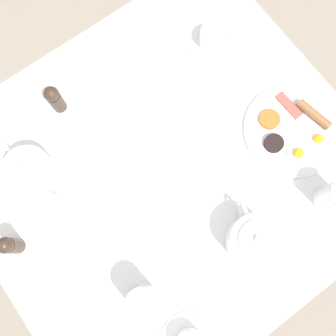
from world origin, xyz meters
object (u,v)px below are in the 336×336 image
knife_by_plate (161,180)px  breakfast_plate (293,130)px  teapot_near (253,240)px  salt_grinder (10,246)px  teacup_with_saucer_left (213,39)px  fork_by_plate (99,237)px  water_glass_short (143,302)px  teapot_far (32,174)px  water_glass_tall (336,196)px  pepper_grinder (55,99)px

knife_by_plate → breakfast_plate: bearing=74.6°
teapot_near → salt_grinder: bearing=-105.8°
teacup_with_saucer_left → fork_by_plate: teacup_with_saucer_left is taller
fork_by_plate → teapot_near: bearing=52.5°
water_glass_short → teacup_with_saucer_left: bearing=129.2°
breakfast_plate → salt_grinder: 0.84m
water_glass_short → knife_by_plate: 0.33m
teapot_far → water_glass_tall: same height
breakfast_plate → pepper_grinder: (-0.46, -0.50, 0.05)m
pepper_grinder → fork_by_plate: (0.38, -0.12, -0.06)m
teacup_with_saucer_left → knife_by_plate: bearing=-56.0°
teapot_far → knife_by_plate: 0.35m
teacup_with_saucer_left → salt_grinder: size_ratio=1.38×
salt_grinder → teacup_with_saucer_left: bearing=102.4°
breakfast_plate → knife_by_plate: bearing=-105.4°
water_glass_short → salt_grinder: bearing=-147.6°
teapot_near → salt_grinder: 0.63m
teapot_near → teapot_far: 0.61m
teapot_near → water_glass_tall: size_ratio=1.66×
breakfast_plate → water_glass_tall: size_ratio=2.19×
teapot_near → pepper_grinder: bearing=-143.1°
teacup_with_saucer_left → fork_by_plate: (0.28, -0.60, -0.02)m
fork_by_plate → breakfast_plate: bearing=82.8°
teapot_near → knife_by_plate: size_ratio=1.12×
water_glass_short → teapot_far: bearing=-173.1°
salt_grinder → fork_by_plate: 0.23m
teapot_far → teapot_near: bearing=-152.6°
water_glass_short → salt_grinder: size_ratio=1.18×
fork_by_plate → teapot_far: bearing=-168.9°
water_glass_short → fork_by_plate: size_ratio=0.79×
breakfast_plate → teapot_near: bearing=-60.4°
pepper_grinder → teapot_far: bearing=-48.8°
water_glass_short → knife_by_plate: bearing=136.6°
teapot_far → pepper_grinder: bearing=-58.7°
fork_by_plate → knife_by_plate: bearing=97.4°
salt_grinder → water_glass_tall: bearing=62.5°
teapot_far → salt_grinder: teapot_far is taller
water_glass_tall → salt_grinder: water_glass_tall is taller
teacup_with_saucer_left → teapot_near: bearing=-27.9°
teapot_far → teacup_with_saucer_left: (-0.04, 0.65, -0.03)m
teapot_far → salt_grinder: 0.19m
pepper_grinder → fork_by_plate: size_ratio=0.67×
teapot_near → salt_grinder: (-0.36, -0.51, 0.00)m
teacup_with_saucer_left → pepper_grinder: size_ratio=1.38×
teapot_far → pepper_grinder: size_ratio=1.95×
teapot_near → teapot_far: size_ratio=0.97×
breakfast_plate → teacup_with_saucer_left: 0.36m
breakfast_plate → teapot_near: size_ratio=1.32×
teapot_near → water_glass_short: size_ratio=1.61×
pepper_grinder → salt_grinder: (0.27, -0.31, 0.00)m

